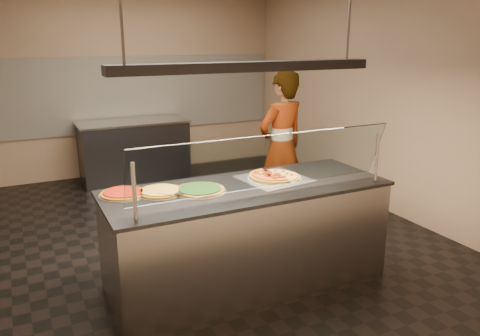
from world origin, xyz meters
name	(u,v)px	position (x,y,z in m)	size (l,w,h in m)	color
ground	(199,236)	(0.00, 0.00, -0.01)	(5.00, 6.00, 0.02)	black
wall_back	(129,81)	(0.00, 3.01, 1.50)	(5.00, 0.02, 3.00)	tan
wall_front	(412,179)	(0.00, -3.01, 1.50)	(5.00, 0.02, 3.00)	tan
wall_right	(379,92)	(2.51, 0.00, 1.50)	(0.02, 6.00, 3.00)	tan
tile_band	(130,94)	(0.00, 2.98, 1.30)	(4.90, 0.02, 1.20)	silver
serving_counter	(247,235)	(0.02, -1.17, 0.47)	(2.49, 0.94, 0.93)	#B7B7BC
sneeze_guard	(267,163)	(0.02, -1.52, 1.23)	(2.25, 0.18, 0.54)	#B7B7BC
perforated_tray	(274,178)	(0.33, -1.09, 0.94)	(0.63, 0.63, 0.01)	silver
half_pizza_pepperoni	(264,177)	(0.22, -1.09, 0.96)	(0.29, 0.49, 0.05)	brown
half_pizza_sausage	(284,175)	(0.44, -1.09, 0.96)	(0.29, 0.49, 0.04)	brown
pizza_spinach	(200,190)	(-0.41, -1.13, 0.95)	(0.44, 0.44, 0.03)	silver
pizza_cheese	(160,191)	(-0.72, -1.01, 0.94)	(0.40, 0.40, 0.03)	silver
pizza_tomato	(123,193)	(-1.01, -0.93, 0.94)	(0.40, 0.40, 0.03)	silver
pizza_spatula	(172,193)	(-0.66, -1.15, 0.96)	(0.29, 0.17, 0.02)	#B7B7BC
prep_table	(134,150)	(-0.09, 2.55, 0.47)	(1.66, 0.74, 0.93)	#303034
worker	(281,147)	(1.11, 0.07, 0.91)	(0.66, 0.43, 1.82)	#414048
heat_lamp_housing	(248,67)	(0.02, -1.17, 1.95)	(2.30, 0.18, 0.08)	#303034
lamp_rod_right	(350,0)	(1.02, -1.17, 2.50)	(0.02, 0.02, 1.01)	#B7B7BC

